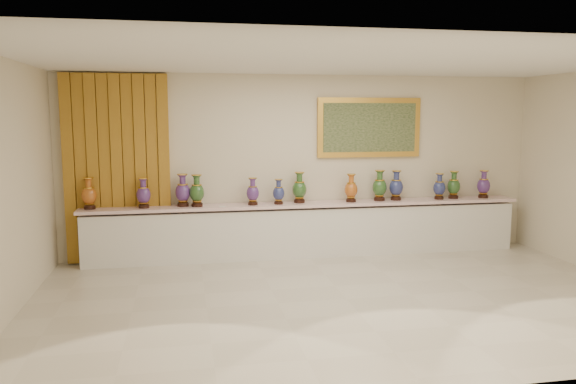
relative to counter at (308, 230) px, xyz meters
name	(u,v)px	position (x,y,z in m)	size (l,w,h in m)	color
ground	(346,299)	(0.00, -2.27, -0.44)	(8.00, 8.00, 0.00)	beige
room	(160,162)	(-2.37, 0.17, 1.16)	(8.00, 8.00, 8.00)	beige
counter	(308,230)	(0.00, 0.00, 0.00)	(7.28, 0.48, 0.90)	white
vase_0	(89,195)	(-3.45, 0.01, 0.68)	(0.28, 0.28, 0.49)	black
vase_1	(144,195)	(-2.63, -0.04, 0.68)	(0.27, 0.27, 0.47)	black
vase_2	(183,192)	(-2.03, 0.01, 0.70)	(0.30, 0.30, 0.52)	black
vase_3	(197,192)	(-1.81, -0.04, 0.69)	(0.28, 0.28, 0.51)	black
vase_4	(253,193)	(-0.92, -0.06, 0.66)	(0.23, 0.23, 0.44)	black
vase_5	(279,193)	(-0.50, -0.06, 0.65)	(0.22, 0.22, 0.41)	black
vase_6	(299,189)	(-0.14, 0.02, 0.69)	(0.31, 0.31, 0.51)	black
vase_7	(351,189)	(0.73, -0.05, 0.67)	(0.26, 0.26, 0.47)	black
vase_8	(380,187)	(1.24, 0.00, 0.70)	(0.28, 0.28, 0.52)	black
vase_9	(396,187)	(1.54, 0.01, 0.69)	(0.27, 0.27, 0.51)	black
vase_10	(439,188)	(2.31, -0.04, 0.66)	(0.23, 0.23, 0.45)	black
vase_11	(454,186)	(2.60, 0.00, 0.68)	(0.23, 0.23, 0.48)	black
vase_12	(484,186)	(3.14, -0.03, 0.68)	(0.27, 0.27, 0.48)	black
label_card	(222,206)	(-1.42, -0.14, 0.47)	(0.10, 0.06, 0.00)	white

